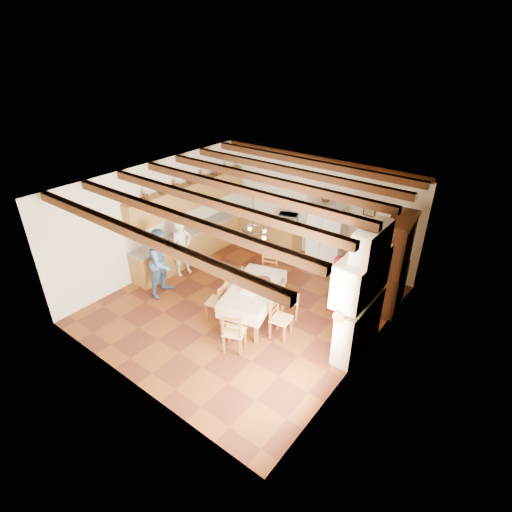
{
  "coord_description": "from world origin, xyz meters",
  "views": [
    {
      "loc": [
        5.08,
        -6.15,
        5.73
      ],
      "look_at": [
        0.1,
        0.3,
        1.25
      ],
      "focal_mm": 28.0,
      "sensor_mm": 36.0,
      "label": 1
    }
  ],
  "objects_px": {
    "refrigerator": "(327,234)",
    "microwave": "(288,219)",
    "hutch": "(395,264)",
    "chair_left_far": "(232,285)",
    "chair_left_near": "(216,301)",
    "chair_end_far": "(268,275)",
    "chair_right_near": "(281,318)",
    "chair_end_near": "(234,331)",
    "person_woman_red": "(337,283)",
    "person_woman_blue": "(163,262)",
    "dining_table": "(254,290)",
    "chair_right_far": "(290,298)",
    "person_man": "(182,247)"
  },
  "relations": [
    {
      "from": "chair_right_near",
      "to": "chair_end_near",
      "type": "relative_size",
      "value": 1.0
    },
    {
      "from": "chair_left_near",
      "to": "person_woman_blue",
      "type": "relative_size",
      "value": 0.55
    },
    {
      "from": "chair_left_near",
      "to": "dining_table",
      "type": "bearing_deg",
      "value": 115.64
    },
    {
      "from": "refrigerator",
      "to": "chair_end_near",
      "type": "xyz_separation_m",
      "value": [
        0.28,
        -4.33,
        -0.46
      ]
    },
    {
      "from": "hutch",
      "to": "person_woman_blue",
      "type": "xyz_separation_m",
      "value": [
        -4.69,
        -2.92,
        -0.27
      ]
    },
    {
      "from": "dining_table",
      "to": "chair_right_near",
      "type": "bearing_deg",
      "value": -11.64
    },
    {
      "from": "chair_right_near",
      "to": "chair_end_near",
      "type": "bearing_deg",
      "value": 142.38
    },
    {
      "from": "chair_end_far",
      "to": "chair_left_far",
      "type": "bearing_deg",
      "value": -134.36
    },
    {
      "from": "chair_left_far",
      "to": "chair_right_far",
      "type": "distance_m",
      "value": 1.46
    },
    {
      "from": "chair_left_far",
      "to": "person_man",
      "type": "distance_m",
      "value": 1.99
    },
    {
      "from": "chair_left_far",
      "to": "chair_right_far",
      "type": "bearing_deg",
      "value": 100.75
    },
    {
      "from": "refrigerator",
      "to": "chair_left_far",
      "type": "height_order",
      "value": "refrigerator"
    },
    {
      "from": "hutch",
      "to": "microwave",
      "type": "xyz_separation_m",
      "value": [
        -3.51,
        0.84,
        -0.1
      ]
    },
    {
      "from": "person_man",
      "to": "chair_end_near",
      "type": "bearing_deg",
      "value": -101.15
    },
    {
      "from": "chair_right_far",
      "to": "dining_table",
      "type": "bearing_deg",
      "value": 104.18
    },
    {
      "from": "person_man",
      "to": "chair_left_near",
      "type": "bearing_deg",
      "value": -99.62
    },
    {
      "from": "chair_right_near",
      "to": "person_woman_blue",
      "type": "distance_m",
      "value": 3.34
    },
    {
      "from": "chair_right_far",
      "to": "chair_end_near",
      "type": "height_order",
      "value": "same"
    },
    {
      "from": "person_woman_red",
      "to": "microwave",
      "type": "relative_size",
      "value": 2.68
    },
    {
      "from": "person_woman_red",
      "to": "microwave",
      "type": "xyz_separation_m",
      "value": [
        -2.56,
        1.79,
        0.32
      ]
    },
    {
      "from": "chair_left_near",
      "to": "chair_left_far",
      "type": "bearing_deg",
      "value": 175.15
    },
    {
      "from": "refrigerator",
      "to": "person_man",
      "type": "xyz_separation_m",
      "value": [
        -2.81,
        -2.83,
        -0.14
      ]
    },
    {
      "from": "hutch",
      "to": "person_woman_red",
      "type": "bearing_deg",
      "value": -142.39
    },
    {
      "from": "hutch",
      "to": "microwave",
      "type": "bearing_deg",
      "value": 159.07
    },
    {
      "from": "refrigerator",
      "to": "microwave",
      "type": "xyz_separation_m",
      "value": [
        -1.31,
        -0.01,
        0.11
      ]
    },
    {
      "from": "chair_end_near",
      "to": "person_woman_red",
      "type": "height_order",
      "value": "person_woman_red"
    },
    {
      "from": "refrigerator",
      "to": "dining_table",
      "type": "height_order",
      "value": "refrigerator"
    },
    {
      "from": "chair_right_near",
      "to": "person_woman_red",
      "type": "relative_size",
      "value": 0.66
    },
    {
      "from": "hutch",
      "to": "microwave",
      "type": "relative_size",
      "value": 4.25
    },
    {
      "from": "hutch",
      "to": "chair_right_far",
      "type": "relative_size",
      "value": 2.4
    },
    {
      "from": "dining_table",
      "to": "person_woman_blue",
      "type": "bearing_deg",
      "value": -167.05
    },
    {
      "from": "chair_end_near",
      "to": "chair_end_far",
      "type": "bearing_deg",
      "value": -93.66
    },
    {
      "from": "chair_left_far",
      "to": "refrigerator",
      "type": "bearing_deg",
      "value": 158.25
    },
    {
      "from": "dining_table",
      "to": "chair_end_near",
      "type": "relative_size",
      "value": 2.18
    },
    {
      "from": "refrigerator",
      "to": "person_man",
      "type": "bearing_deg",
      "value": -142.41
    },
    {
      "from": "person_woman_blue",
      "to": "person_woman_red",
      "type": "xyz_separation_m",
      "value": [
        3.75,
        1.97,
        -0.15
      ]
    },
    {
      "from": "refrigerator",
      "to": "person_man",
      "type": "distance_m",
      "value": 3.99
    },
    {
      "from": "refrigerator",
      "to": "hutch",
      "type": "bearing_deg",
      "value": -28.58
    },
    {
      "from": "person_woman_blue",
      "to": "chair_end_far",
      "type": "bearing_deg",
      "value": -61.25
    },
    {
      "from": "chair_left_far",
      "to": "person_woman_blue",
      "type": "distance_m",
      "value": 1.82
    },
    {
      "from": "chair_end_far",
      "to": "hutch",
      "type": "bearing_deg",
      "value": 6.17
    },
    {
      "from": "chair_left_near",
      "to": "person_woman_red",
      "type": "relative_size",
      "value": 0.66
    },
    {
      "from": "chair_left_near",
      "to": "chair_end_far",
      "type": "relative_size",
      "value": 1.0
    },
    {
      "from": "person_woman_red",
      "to": "chair_end_far",
      "type": "bearing_deg",
      "value": -86.66
    },
    {
      "from": "hutch",
      "to": "chair_left_far",
      "type": "distance_m",
      "value": 3.84
    },
    {
      "from": "refrigerator",
      "to": "chair_end_far",
      "type": "bearing_deg",
      "value": -109.47
    },
    {
      "from": "microwave",
      "to": "person_woman_blue",
      "type": "bearing_deg",
      "value": -125.84
    },
    {
      "from": "chair_left_far",
      "to": "chair_end_near",
      "type": "xyz_separation_m",
      "value": [
        1.14,
        -1.26,
        0.0
      ]
    },
    {
      "from": "chair_left_near",
      "to": "chair_end_near",
      "type": "height_order",
      "value": "same"
    },
    {
      "from": "microwave",
      "to": "person_woman_red",
      "type": "bearing_deg",
      "value": -53.23
    }
  ]
}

